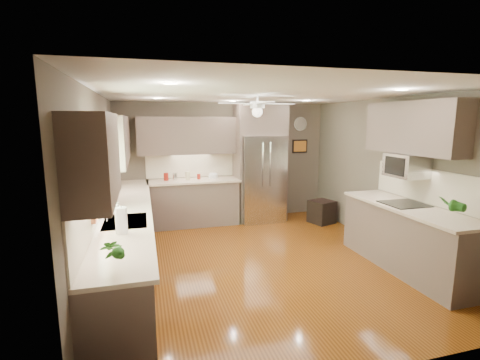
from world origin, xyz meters
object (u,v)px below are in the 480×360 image
potted_plant_left (112,250)px  paper_towel (121,221)px  potted_plant_right (450,205)px  canister_c (188,175)px  microwave (406,166)px  refrigerator (260,165)px  canister_a (166,177)px  soap_bottle (116,207)px  bowl (213,177)px  canister_b (175,177)px  canister_d (199,177)px  stool (322,212)px

potted_plant_left → paper_towel: 0.92m
potted_plant_right → canister_c: bearing=127.0°
canister_c → paper_towel: 3.37m
microwave → refrigerator: bearing=116.1°
canister_a → refrigerator: bearing=-2.2°
soap_bottle → bowl: bearing=52.6°
canister_b → canister_d: (0.47, -0.06, -0.01)m
canister_a → potted_plant_left: potted_plant_left is taller
canister_b → microwave: microwave is taller
potted_plant_right → microwave: size_ratio=0.63×
potted_plant_left → potted_plant_right: size_ratio=0.93×
stool → canister_a: bearing=168.4°
potted_plant_left → potted_plant_right: bearing=6.4°
canister_c → bowl: canister_c is taller
canister_b → canister_d: canister_b is taller
canister_a → bowl: (0.96, -0.02, -0.06)m
canister_a → paper_towel: size_ratio=0.48×
canister_b → potted_plant_left: 4.24m
potted_plant_right → stool: 3.17m
canister_c → soap_bottle: canister_c is taller
canister_b → soap_bottle: size_ratio=0.85×
potted_plant_right → microwave: 0.98m
canister_c → refrigerator: (1.54, -0.05, 0.16)m
canister_c → refrigerator: 1.55m
canister_d → bowl: canister_d is taller
paper_towel → refrigerator: bearing=49.8°
bowl → canister_a: bearing=178.9°
canister_d → bowl: 0.31m
bowl → potted_plant_left: bearing=-112.0°
canister_c → stool: canister_c is taller
canister_d → bowl: bearing=2.7°
canister_a → canister_b: (0.18, 0.02, -0.01)m
potted_plant_right → refrigerator: (-1.22, 3.61, 0.08)m
soap_bottle → bowl: soap_bottle is taller
soap_bottle → paper_towel: size_ratio=0.55×
canister_b → stool: bearing=-12.7°
canister_c → stool: (2.71, -0.62, -0.79)m
potted_plant_right → paper_towel: size_ratio=1.11×
paper_towel → stool: bearing=33.9°
soap_bottle → microwave: size_ratio=0.31×
potted_plant_left → microwave: bearing=18.6°
canister_a → canister_b: 0.18m
canister_a → potted_plant_right: bearing=-49.2°
bowl → refrigerator: size_ratio=0.08×
refrigerator → potted_plant_right: bearing=-71.3°
canister_d → potted_plant_left: (-1.35, -4.10, 0.10)m
soap_bottle → refrigerator: refrigerator is taller
canister_a → potted_plant_left: size_ratio=0.47×
bowl → refrigerator: (1.01, -0.06, 0.22)m
canister_a → microwave: microwave is taller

